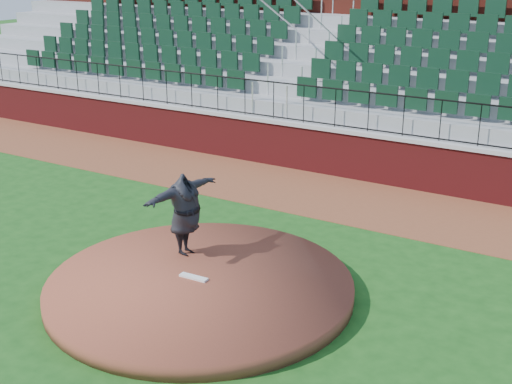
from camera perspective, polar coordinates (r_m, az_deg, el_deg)
ground at (r=12.31m, az=-3.65°, el=-7.71°), size 90.00×90.00×0.00m
warning_track at (r=16.65m, az=6.96°, el=-0.41°), size 34.00×3.20×0.01m
field_wall at (r=17.88m, az=9.18°, el=2.87°), size 34.00×0.35×1.20m
wall_cap at (r=17.71m, az=9.29°, el=4.89°), size 34.00×0.45×0.10m
wall_railing at (r=17.58m, az=9.38°, el=6.62°), size 34.00×0.05×1.00m
seating_stands at (r=20.00m, az=12.46°, el=9.41°), size 34.00×5.10×4.60m
concourse_wall at (r=22.58m, az=14.95°, el=11.46°), size 34.00×0.50×5.50m
pitchers_mound at (r=11.97m, az=-4.69°, el=-7.88°), size 5.31×5.31×0.25m
pitching_rubber at (r=11.98m, az=-5.24°, el=-7.11°), size 0.54×0.16×0.04m
pitcher at (r=12.65m, az=-5.93°, el=-1.87°), size 0.66×1.97×1.57m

